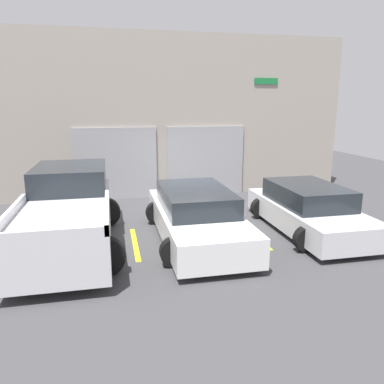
% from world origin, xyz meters
% --- Properties ---
extents(ground_plane, '(28.00, 28.00, 0.00)m').
position_xyz_m(ground_plane, '(0.00, 0.00, 0.00)').
color(ground_plane, '#3D3D3F').
extents(shophouse_building, '(13.35, 0.68, 5.71)m').
position_xyz_m(shophouse_building, '(-0.00, 3.29, 2.82)').
color(shophouse_building, '#9E9389').
rests_on(shophouse_building, ground).
extents(pickup_truck, '(2.48, 5.09, 1.75)m').
position_xyz_m(pickup_truck, '(-3.05, -1.38, 0.82)').
color(pickup_truck, silver).
rests_on(pickup_truck, ground).
extents(sedan_white, '(2.23, 4.74, 1.28)m').
position_xyz_m(sedan_white, '(0.00, -1.62, 0.60)').
color(sedan_white, white).
rests_on(sedan_white, ground).
extents(sedan_side, '(2.14, 4.29, 1.23)m').
position_xyz_m(sedan_side, '(3.05, -1.62, 0.58)').
color(sedan_side, silver).
rests_on(sedan_side, ground).
extents(parking_stripe_left, '(0.12, 2.20, 0.01)m').
position_xyz_m(parking_stripe_left, '(-1.52, -1.66, 0.00)').
color(parking_stripe_left, gold).
rests_on(parking_stripe_left, ground).
extents(parking_stripe_centre, '(0.12, 2.20, 0.01)m').
position_xyz_m(parking_stripe_centre, '(1.52, -1.66, 0.00)').
color(parking_stripe_centre, gold).
rests_on(parking_stripe_centre, ground).
extents(parking_stripe_right, '(0.12, 2.20, 0.01)m').
position_xyz_m(parking_stripe_right, '(4.57, -1.66, 0.00)').
color(parking_stripe_right, gold).
rests_on(parking_stripe_right, ground).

